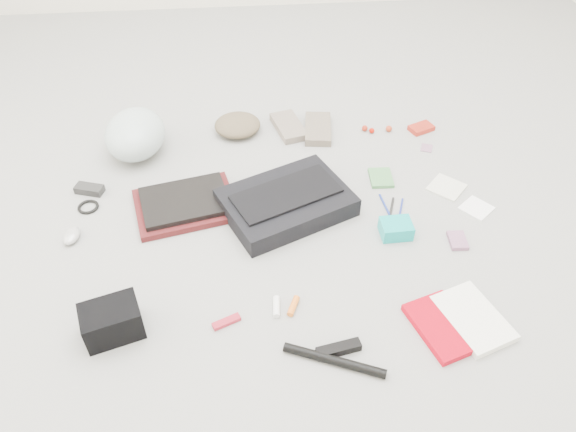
{
  "coord_description": "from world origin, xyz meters",
  "views": [
    {
      "loc": [
        -0.14,
        -1.48,
        1.43
      ],
      "look_at": [
        0.0,
        0.0,
        0.05
      ],
      "focal_mm": 35.0,
      "sensor_mm": 36.0,
      "label": 1
    }
  ],
  "objects": [
    {
      "name": "book_white",
      "position": [
        0.53,
        -0.48,
        0.01
      ],
      "size": [
        0.23,
        0.28,
        0.03
      ],
      "primitive_type": "cube",
      "rotation": [
        0.0,
        0.0,
        0.34
      ],
      "color": "white",
      "rests_on": "ground_plane"
    },
    {
      "name": "pen_navy",
      "position": [
        0.43,
        0.04,
        0.0
      ],
      "size": [
        0.05,
        0.13,
        0.01
      ],
      "primitive_type": "cylinder",
      "rotation": [
        1.57,
        0.0,
        -0.35
      ],
      "color": "navy",
      "rests_on": "ground_plane"
    },
    {
      "name": "laptop",
      "position": [
        -0.38,
        0.14,
        0.04
      ],
      "size": [
        0.36,
        0.3,
        0.02
      ],
      "primitive_type": "cube",
      "rotation": [
        0.0,
        0.0,
        0.22
      ],
      "color": "black",
      "rests_on": "laptop_sleeve"
    },
    {
      "name": "laptop_sleeve",
      "position": [
        -0.38,
        0.14,
        0.01
      ],
      "size": [
        0.42,
        0.35,
        0.03
      ],
      "primitive_type": "cube",
      "rotation": [
        0.0,
        0.0,
        0.22
      ],
      "color": "#501517",
      "rests_on": "ground_plane"
    },
    {
      "name": "pen_black",
      "position": [
        0.39,
        0.04,
        0.0
      ],
      "size": [
        0.06,
        0.15,
        0.01
      ],
      "primitive_type": "cylinder",
      "rotation": [
        1.57,
        0.0,
        -0.34
      ],
      "color": "black",
      "rests_on": "ground_plane"
    },
    {
      "name": "mouse",
      "position": [
        -0.78,
        0.0,
        0.02
      ],
      "size": [
        0.07,
        0.1,
        0.03
      ],
      "primitive_type": "ellipsoid",
      "rotation": [
        0.0,
        0.0,
        -0.18
      ],
      "color": "#ADADAD",
      "rests_on": "ground_plane"
    },
    {
      "name": "card_deck",
      "position": [
        0.59,
        -0.14,
        0.01
      ],
      "size": [
        0.06,
        0.09,
        0.02
      ],
      "primitive_type": "cube",
      "rotation": [
        0.0,
        0.0,
        -0.06
      ],
      "color": "#9A6486",
      "rests_on": "ground_plane"
    },
    {
      "name": "ground_plane",
      "position": [
        0.0,
        0.0,
        0.0
      ],
      "size": [
        4.0,
        4.0,
        0.0
      ],
      "primitive_type": "plane",
      "color": "gray"
    },
    {
      "name": "bag_flap",
      "position": [
        0.0,
        0.09,
        0.08
      ],
      "size": [
        0.43,
        0.32,
        0.01
      ],
      "primitive_type": "cube",
      "rotation": [
        0.0,
        0.0,
        0.42
      ],
      "color": "black",
      "rests_on": "messenger_bag"
    },
    {
      "name": "toiletry_tube_orange",
      "position": [
        -0.02,
        -0.38,
        0.01
      ],
      "size": [
        0.05,
        0.08,
        0.02
      ],
      "primitive_type": "cylinder",
      "rotation": [
        1.57,
        0.0,
        -0.41
      ],
      "color": "orange",
      "rests_on": "ground_plane"
    },
    {
      "name": "lollipop_b",
      "position": [
        0.43,
        0.56,
        0.01
      ],
      "size": [
        0.03,
        0.03,
        0.02
      ],
      "primitive_type": "sphere",
      "rotation": [
        0.0,
        0.0,
        -0.38
      ],
      "color": "#AF0D01",
      "rests_on": "ground_plane"
    },
    {
      "name": "u_lock",
      "position": [
        0.1,
        -0.55,
        0.01
      ],
      "size": [
        0.14,
        0.06,
        0.03
      ],
      "primitive_type": "cube",
      "rotation": [
        0.0,
        0.0,
        0.19
      ],
      "color": "black",
      "rests_on": "ground_plane"
    },
    {
      "name": "bike_pump",
      "position": [
        0.08,
        -0.59,
        0.01
      ],
      "size": [
        0.29,
        0.15,
        0.03
      ],
      "primitive_type": "cylinder",
      "rotation": [
        0.0,
        1.57,
        -0.4
      ],
      "color": "black",
      "rests_on": "ground_plane"
    },
    {
      "name": "napkin_bottom",
      "position": [
        0.72,
        0.03,
        0.0
      ],
      "size": [
        0.14,
        0.14,
        0.01
      ],
      "primitive_type": "cube",
      "rotation": [
        0.0,
        0.0,
        0.69
      ],
      "color": "white",
      "rests_on": "ground_plane"
    },
    {
      "name": "mitten_right",
      "position": [
        0.19,
        0.59,
        0.02
      ],
      "size": [
        0.14,
        0.24,
        0.03
      ],
      "primitive_type": "cube",
      "rotation": [
        0.0,
        0.0,
        -0.13
      ],
      "color": "#746757",
      "rests_on": "ground_plane"
    },
    {
      "name": "pen_blue",
      "position": [
        0.38,
        0.07,
        0.0
      ],
      "size": [
        0.02,
        0.15,
        0.01
      ],
      "primitive_type": "cylinder",
      "rotation": [
        1.57,
        0.0,
        0.11
      ],
      "color": "navy",
      "rests_on": "ground_plane"
    },
    {
      "name": "camera_bag",
      "position": [
        -0.57,
        -0.42,
        0.06
      ],
      "size": [
        0.2,
        0.17,
        0.11
      ],
      "primitive_type": "cube",
      "rotation": [
        0.0,
        0.0,
        0.3
      ],
      "color": "black",
      "rests_on": "ground_plane"
    },
    {
      "name": "altoids_tin",
      "position": [
        0.65,
        0.56,
        0.01
      ],
      "size": [
        0.12,
        0.1,
        0.02
      ],
      "primitive_type": "cube",
      "rotation": [
        0.0,
        0.0,
        0.4
      ],
      "color": "#AA2618",
      "rests_on": "ground_plane"
    },
    {
      "name": "stamp_sheet",
      "position": [
        0.64,
        0.42,
        0.0
      ],
      "size": [
        0.07,
        0.07,
        0.0
      ],
      "primitive_type": "cube",
      "rotation": [
        0.0,
        0.0,
        -0.39
      ],
      "color": "gray",
      "rests_on": "ground_plane"
    },
    {
      "name": "accordion_wallet",
      "position": [
        0.38,
        -0.08,
        0.03
      ],
      "size": [
        0.11,
        0.09,
        0.06
      ],
      "primitive_type": "cube",
      "rotation": [
        0.0,
        0.0,
        0.03
      ],
      "color": "#0EB1B0",
      "rests_on": "ground_plane"
    },
    {
      "name": "notepad",
      "position": [
        0.4,
        0.24,
        0.01
      ],
      "size": [
        0.09,
        0.12,
        0.01
      ],
      "primitive_type": "cube",
      "rotation": [
        0.0,
        0.0,
        -0.04
      ],
      "color": "#458346",
      "rests_on": "ground_plane"
    },
    {
      "name": "messenger_bag",
      "position": [
        0.0,
        0.09,
        0.04
      ],
      "size": [
        0.55,
        0.48,
        0.08
      ],
      "primitive_type": "cube",
      "rotation": [
        0.0,
        0.0,
        0.42
      ],
      "color": "black",
      "rests_on": "ground_plane"
    },
    {
      "name": "multitool",
      "position": [
        -0.23,
        -0.42,
        0.01
      ],
      "size": [
        0.09,
        0.06,
        0.01
      ],
      "primitive_type": "cube",
      "rotation": [
        0.0,
        0.0,
        0.4
      ],
      "color": "maroon",
      "rests_on": "ground_plane"
    },
    {
      "name": "cable_coil",
      "position": [
        -0.75,
        0.17,
        0.01
      ],
      "size": [
        0.1,
        0.1,
        0.01
      ],
      "primitive_type": "torus",
      "rotation": [
        0.0,
        0.0,
        -0.41
      ],
      "color": "black",
      "rests_on": "ground_plane"
    },
    {
      "name": "power_brick",
      "position": [
        -0.76,
        0.26,
        0.01
      ],
      "size": [
        0.12,
        0.08,
        0.03
      ],
      "primitive_type": "cube",
      "rotation": [
        0.0,
        0.0,
        -0.31
      ],
      "color": "black",
      "rests_on": "ground_plane"
    },
    {
      "name": "lollipop_c",
      "position": [
        0.5,
        0.57,
        0.01
      ],
      "size": [
        0.04,
        0.04,
        0.03
      ],
      "primitive_type": "sphere",
      "rotation": [
        0.0,
        0.0,
        -0.38
      ],
      "color": "#AC3518",
      "rests_on": "ground_plane"
    },
    {
      "name": "toiletry_tube_white",
      "position": [
        -0.07,
        -0.37,
        0.01
      ],
      "size": [
        0.03,
        0.08,
        0.02
      ],
      "primitive_type": "cylinder",
      "rotation": [
        1.57,
        0.0,
        -0.08
      ],
      "color": "white",
      "rests_on": "ground_plane"
    },
    {
      "name": "book_red",
      "position": [
        0.43,
        -0.5,
        0.01
      ],
      "size": [
        0.22,
        0.27,
        0.02
      ],
      "primitive_type": "cube",
      "rotation": [
        0.0,
        0.0,
        0.32
      ],
      "color": "#C00114",
      "rests_on": "ground_plane"
    },
    {
      "name": "napkin_top",
      "position": [
        0.65,
        0.16,
        0.0
      ],
      "size": [
        0.17,
        0.17,
        0.01
      ],
      "primitive_type": "cube",
      "rotation": [
        0.0,
        0.0,
        0.83
      ],
      "color": "silver",
      "rests_on": "ground_plane"
    },
    {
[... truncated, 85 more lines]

